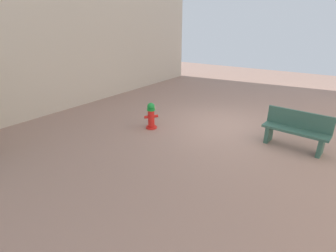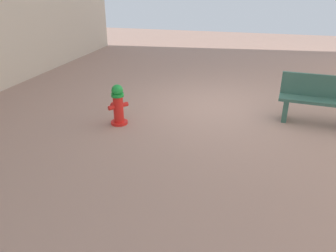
# 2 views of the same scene
# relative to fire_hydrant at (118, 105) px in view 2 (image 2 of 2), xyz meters

# --- Properties ---
(ground_plane) EXTENTS (23.40, 23.40, 0.00)m
(ground_plane) POSITION_rel_fire_hydrant_xyz_m (-1.84, -1.44, -0.40)
(ground_plane) COLOR #9E7A6B
(fire_hydrant) EXTENTS (0.38, 0.38, 0.81)m
(fire_hydrant) POSITION_rel_fire_hydrant_xyz_m (0.00, 0.00, 0.00)
(fire_hydrant) COLOR red
(fire_hydrant) RESTS_ON ground_plane
(bench_near) EXTENTS (1.60, 0.59, 0.95)m
(bench_near) POSITION_rel_fire_hydrant_xyz_m (-3.83, -1.07, 0.09)
(bench_near) COLOR #33594C
(bench_near) RESTS_ON ground_plane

